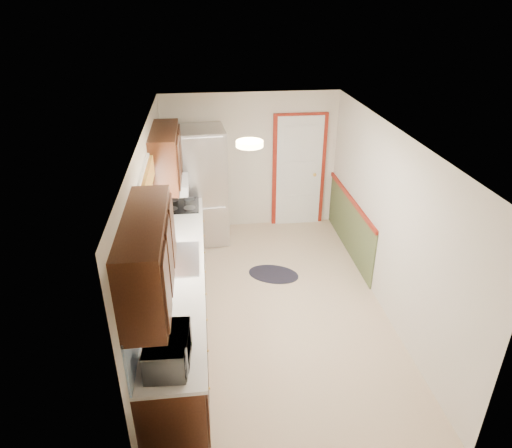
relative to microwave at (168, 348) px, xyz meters
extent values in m
cube|color=#CBB18F|center=(1.20, 1.95, -1.12)|extent=(3.20, 5.20, 0.12)
cube|color=white|center=(1.20, 1.95, 1.28)|extent=(3.20, 5.20, 0.12)
cube|color=beige|center=(1.20, 4.45, 0.08)|extent=(3.20, 0.10, 2.40)
cube|color=beige|center=(1.20, -0.55, 0.08)|extent=(3.20, 0.10, 2.40)
cube|color=beige|center=(-0.30, 1.95, 0.08)|extent=(0.10, 5.20, 2.40)
cube|color=beige|center=(2.70, 1.95, 0.08)|extent=(0.10, 5.20, 2.40)
cube|color=#33170B|center=(0.00, 1.65, -0.67)|extent=(0.60, 4.00, 0.90)
cube|color=silver|center=(0.01, 1.65, -0.20)|extent=(0.63, 4.00, 0.04)
cube|color=#599DD9|center=(-0.29, 1.65, 0.09)|extent=(0.02, 4.00, 0.55)
cube|color=#33170B|center=(-0.12, 0.35, 0.70)|extent=(0.35, 1.40, 0.75)
cube|color=#33170B|center=(-0.12, 3.05, 0.70)|extent=(0.35, 1.20, 0.75)
cube|color=white|center=(-0.29, 1.75, 0.50)|extent=(0.02, 1.00, 0.90)
cube|color=#B74D22|center=(-0.24, 1.75, 0.85)|extent=(0.05, 1.12, 0.24)
cube|color=#B7B7BC|center=(0.01, 1.75, -0.18)|extent=(0.52, 0.82, 0.02)
cube|color=white|center=(-0.07, 3.10, 0.25)|extent=(0.45, 0.60, 0.15)
cube|color=maroon|center=(2.05, 4.42, -0.12)|extent=(0.94, 0.05, 2.08)
cube|color=white|center=(2.05, 4.39, -0.12)|extent=(0.80, 0.04, 2.00)
cube|color=#48542F|center=(2.69, 3.30, -0.67)|extent=(0.02, 2.30, 0.90)
cube|color=maroon|center=(2.67, 3.30, -0.20)|extent=(0.04, 2.30, 0.06)
cylinder|color=#FFD88C|center=(0.90, 1.75, 1.24)|extent=(0.30, 0.30, 0.06)
imported|color=white|center=(0.00, 0.00, 0.00)|extent=(0.33, 0.55, 0.36)
cube|color=#B7B7BC|center=(0.33, 4.00, -0.15)|extent=(0.86, 0.81, 1.94)
cylinder|color=black|center=(0.06, 3.58, -0.25)|extent=(0.02, 0.02, 1.36)
ellipsoid|color=black|center=(1.35, 2.70, -1.12)|extent=(0.90, 0.76, 0.01)
cube|color=black|center=(0.01, 3.35, -0.17)|extent=(0.53, 0.64, 0.02)
camera|label=1|loc=(0.40, -3.07, 2.71)|focal=32.00mm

